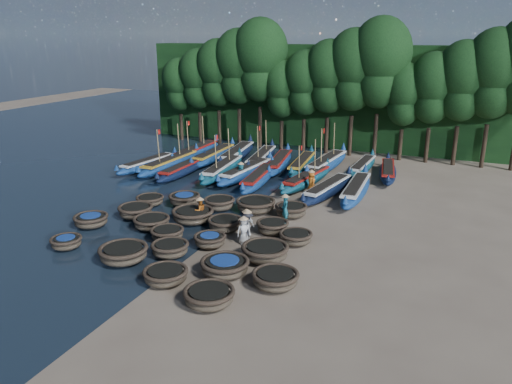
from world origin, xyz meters
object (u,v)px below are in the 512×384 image
at_px(coracle_18, 273,226).
at_px(long_boat_17, 388,171).
at_px(long_boat_4, 246,172).
at_px(fisherman_2, 200,209).
at_px(coracle_8, 225,266).
at_px(long_boat_8, 356,190).
at_px(coracle_23, 256,205).
at_px(fisherman_1, 285,208).
at_px(long_boat_11, 237,154).
at_px(coracle_5, 66,242).
at_px(coracle_4, 209,296).
at_px(long_boat_0, 148,164).
at_px(coracle_17, 225,224).
at_px(fisherman_6, 311,182).
at_px(coracle_20, 150,200).
at_px(coracle_21, 184,199).
at_px(long_boat_9, 196,152).
at_px(fisherman_3, 247,226).
at_px(coracle_12, 167,234).
at_px(coracle_22, 219,203).
at_px(coracle_15, 136,211).
at_px(coracle_6, 123,253).
at_px(long_boat_6, 306,179).
at_px(long_boat_2, 183,169).
at_px(long_boat_1, 170,163).
at_px(coracle_24, 291,210).
at_px(long_boat_5, 259,178).
at_px(coracle_14, 265,252).
at_px(coracle_13, 210,240).
at_px(fisherman_0, 244,230).
at_px(long_boat_7, 328,189).
at_px(long_boat_16, 362,167).
at_px(coracle_19, 296,237).
at_px(coracle_16, 193,215).
at_px(long_boat_14, 302,164).
at_px(coracle_7, 170,249).
at_px(long_boat_3, 222,169).
at_px(fisherman_5, 241,173).
at_px(coracle_10, 91,220).
at_px(long_boat_12, 261,158).
at_px(coracle_9, 275,279).
at_px(long_boat_15, 326,163).
at_px(long_boat_13, 279,163).
at_px(fisherman_4, 247,224).

distance_m(coracle_18, long_boat_17, 15.17).
relative_size(long_boat_4, fisherman_2, 4.99).
height_order(coracle_8, coracle_18, coracle_8).
bearing_deg(long_boat_8, coracle_23, -136.52).
bearing_deg(fisherman_1, long_boat_11, 175.80).
xyz_separation_m(coracle_5, long_boat_4, (3.30, 16.15, 0.20)).
bearing_deg(coracle_4, long_boat_0, 131.14).
relative_size(coracle_17, fisherman_6, 1.26).
relative_size(coracle_20, coracle_21, 0.75).
bearing_deg(long_boat_9, fisherman_3, -53.09).
xyz_separation_m(coracle_4, fisherman_1, (-0.40, 10.45, 0.53)).
xyz_separation_m(coracle_12, coracle_22, (0.33, 5.69, 0.04)).
distance_m(coracle_8, coracle_15, 9.82).
bearing_deg(coracle_6, long_boat_6, 74.54).
distance_m(coracle_23, long_boat_2, 10.49).
bearing_deg(long_boat_1, coracle_24, -24.66).
height_order(long_boat_5, long_boat_11, long_boat_11).
bearing_deg(coracle_12, coracle_14, -2.25).
bearing_deg(coracle_20, coracle_15, -76.38).
height_order(coracle_13, fisherman_0, fisherman_0).
xyz_separation_m(coracle_13, long_boat_9, (-10.79, 17.43, 0.18)).
bearing_deg(long_boat_7, coracle_24, -92.00).
relative_size(long_boat_0, long_boat_9, 0.85).
relative_size(long_boat_16, fisherman_2, 4.36).
distance_m(coracle_19, fisherman_0, 2.88).
bearing_deg(long_boat_2, long_boat_6, 6.01).
distance_m(coracle_16, long_boat_14, 14.37).
xyz_separation_m(coracle_16, long_boat_8, (8.07, 8.75, 0.09)).
bearing_deg(long_boat_9, long_boat_0, -108.87).
height_order(coracle_7, coracle_15, coracle_15).
height_order(long_boat_3, fisherman_2, long_boat_3).
bearing_deg(fisherman_5, long_boat_2, 109.52).
relative_size(coracle_16, coracle_18, 1.28).
bearing_deg(coracle_23, coracle_10, -141.81).
bearing_deg(long_boat_12, fisherman_0, -78.82).
relative_size(coracle_14, coracle_16, 0.88).
xyz_separation_m(fisherman_0, fisherman_3, (0.04, 0.39, 0.09)).
relative_size(coracle_4, coracle_20, 1.17).
bearing_deg(long_boat_12, fisherman_1, -69.78).
bearing_deg(coracle_22, long_boat_5, 88.40).
distance_m(long_boat_2, fisherman_1, 13.07).
height_order(coracle_9, long_boat_9, long_boat_9).
height_order(coracle_17, long_boat_9, long_boat_9).
bearing_deg(long_boat_15, long_boat_13, -159.34).
relative_size(long_boat_13, fisherman_4, 4.38).
bearing_deg(long_boat_7, long_boat_6, 150.21).
bearing_deg(coracle_7, long_boat_7, 69.57).
distance_m(coracle_20, fisherman_3, 9.02).
bearing_deg(coracle_22, coracle_15, -140.14).
height_order(coracle_20, long_boat_16, long_boat_16).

